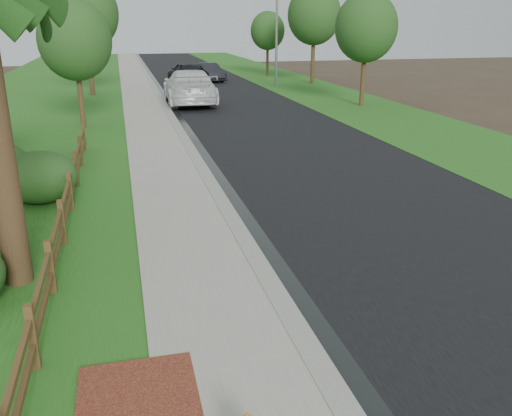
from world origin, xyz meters
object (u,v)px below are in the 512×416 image
object	(u,v)px
white_suv	(189,87)
dark_car_mid	(186,72)
streetlight	(275,16)
ranch_fence	(66,204)

from	to	relation	value
white_suv	dark_car_mid	world-z (taller)	white_suv
dark_car_mid	streetlight	xyz separation A→B (m)	(6.04, -5.43, 4.30)
ranch_fence	streetlight	bearing A→B (deg)	64.57
dark_car_mid	streetlight	size ratio (longest dim) A/B	0.52
white_suv	dark_car_mid	distance (m)	12.63
ranch_fence	streetlight	size ratio (longest dim) A/B	1.87
ranch_fence	dark_car_mid	size ratio (longest dim) A/B	3.58
dark_car_mid	streetlight	distance (m)	9.19
ranch_fence	dark_car_mid	distance (m)	33.33
ranch_fence	dark_car_mid	xyz separation A→B (m)	(6.88, 32.61, 0.21)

